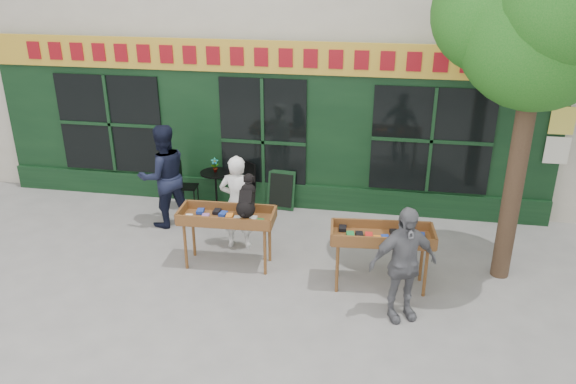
% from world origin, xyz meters
% --- Properties ---
extents(ground, '(80.00, 80.00, 0.00)m').
position_xyz_m(ground, '(0.00, 0.00, 0.00)').
color(ground, slate).
rests_on(ground, ground).
extents(street_tree, '(3.05, 2.90, 5.60)m').
position_xyz_m(street_tree, '(4.34, 0.36, 4.11)').
color(street_tree, '#382619').
rests_on(street_tree, ground).
extents(book_cart_center, '(1.52, 0.67, 0.99)m').
position_xyz_m(book_cart_center, '(-0.05, -0.16, 0.82)').
color(book_cart_center, brown).
rests_on(book_cart_center, ground).
extents(dog, '(0.36, 0.61, 0.60)m').
position_xyz_m(dog, '(0.30, -0.21, 1.29)').
color(dog, black).
rests_on(dog, book_cart_center).
extents(woman, '(0.63, 0.42, 1.68)m').
position_xyz_m(woman, '(-0.05, 0.49, 0.84)').
color(woman, white).
rests_on(woman, ground).
extents(book_cart_right, '(1.55, 0.75, 0.99)m').
position_xyz_m(book_cart_right, '(2.41, -0.38, 0.82)').
color(book_cart_right, brown).
rests_on(book_cart_right, ground).
extents(man_right, '(1.07, 0.79, 1.68)m').
position_xyz_m(man_right, '(2.71, -1.13, 0.84)').
color(man_right, '#5C5D62').
rests_on(man_right, ground).
extents(bistro_table, '(0.60, 0.60, 0.76)m').
position_xyz_m(bistro_table, '(-0.92, 2.02, 0.54)').
color(bistro_table, black).
rests_on(bistro_table, ground).
extents(bistro_chair_left, '(0.39, 0.39, 0.95)m').
position_xyz_m(bistro_chair_left, '(-1.56, 1.91, 0.56)').
color(bistro_chair_left, black).
rests_on(bistro_chair_left, ground).
extents(bistro_chair_right, '(0.51, 0.51, 0.95)m').
position_xyz_m(bistro_chair_right, '(-0.31, 2.13, 0.56)').
color(bistro_chair_right, black).
rests_on(bistro_chair_right, ground).
extents(potted_plant, '(0.18, 0.15, 0.29)m').
position_xyz_m(potted_plant, '(-0.92, 2.02, 0.91)').
color(potted_plant, gray).
rests_on(potted_plant, bistro_table).
extents(man_left, '(1.20, 1.17, 1.95)m').
position_xyz_m(man_left, '(-1.62, 1.12, 0.97)').
color(man_left, black).
rests_on(man_left, ground).
extents(chalkboard, '(0.58, 0.26, 0.79)m').
position_xyz_m(chalkboard, '(0.38, 2.19, 0.40)').
color(chalkboard, black).
rests_on(chalkboard, ground).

